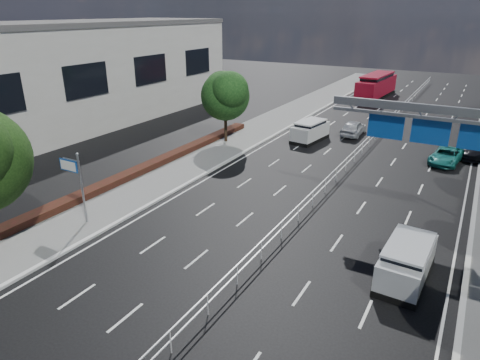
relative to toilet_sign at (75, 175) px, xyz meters
The scene contains 17 objects.
ground 11.34m from the toilet_sign, ahead, with size 160.00×160.00×0.00m, color black.
sidewalk_near 2.93m from the toilet_sign, behind, with size 5.00×140.00×0.14m, color slate.
kerb_near 3.48m from the toilet_sign, ahead, with size 0.25×140.00×0.15m, color silver.
kerb_far 20.16m from the toilet_sign, ahead, with size 0.25×140.00×0.15m, color silver.
median_fence 25.14m from the toilet_sign, 64.04° to the left, with size 0.05×85.00×1.02m.
hedge_near 6.10m from the toilet_sign, 115.13° to the left, with size 1.00×36.00×0.44m, color black.
toilet_sign is the anchor object (origin of this frame).
overhead_gantry 20.52m from the toilet_sign, 29.60° to the left, with size 10.24×0.38×7.45m.
near_building 26.29m from the toilet_sign, 136.62° to the left, with size 12.00×38.00×10.00m, color beige.
near_tree_back 18.07m from the toilet_sign, 93.14° to the left, with size 4.84×4.51×6.69m.
white_minivan 23.19m from the toilet_sign, 76.03° to the left, with size 2.49×4.64×1.92m.
red_bus 47.54m from the toilet_sign, 82.79° to the left, with size 3.38×11.23×3.31m.
near_car_silver 27.84m from the toilet_sign, 71.95° to the left, with size 1.75×4.36×1.49m, color #B1B3B9.
near_car_dark 52.18m from the toilet_sign, 83.59° to the left, with size 1.82×5.21×1.72m, color black.
silver_minivan 17.90m from the toilet_sign, 10.98° to the left, with size 2.09×4.53×1.85m.
parked_car_teal 28.01m from the toilet_sign, 51.29° to the left, with size 2.03×4.40×1.22m, color #186F6A.
parked_car_dark 31.42m from the toilet_sign, 52.08° to the left, with size 1.83×4.50×1.31m, color black.
Camera 1 is at (8.09, -14.88, 11.55)m, focal length 32.00 mm.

